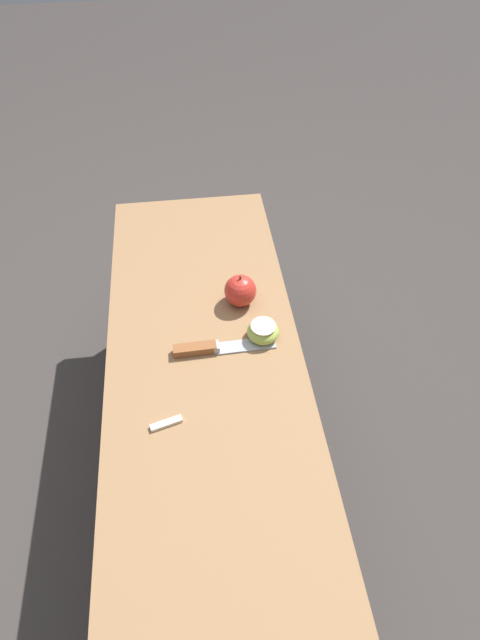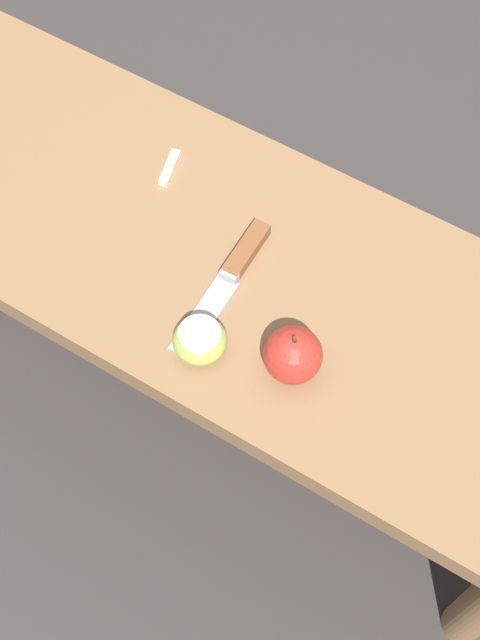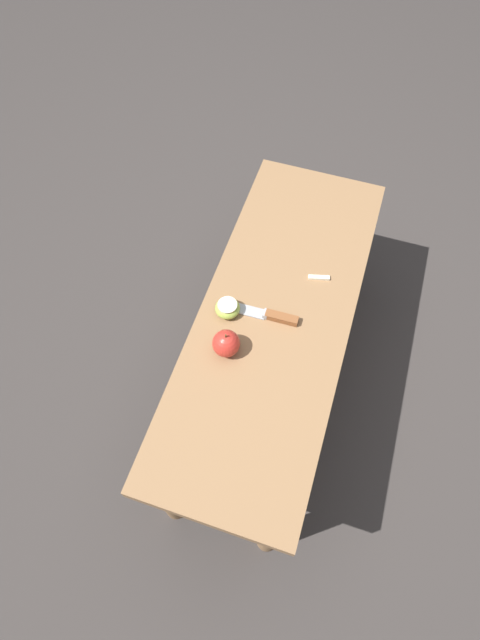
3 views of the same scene
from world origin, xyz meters
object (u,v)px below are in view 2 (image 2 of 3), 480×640
at_px(apple_whole, 293,355).
at_px(apple_cut, 200,340).
at_px(wooden_bench, 231,289).
at_px(knife, 235,269).

relative_size(apple_whole, apple_cut, 1.20).
xyz_separation_m(wooden_bench, apple_whole, (0.15, -0.09, 0.11)).
xyz_separation_m(apple_whole, apple_cut, (-0.11, -0.03, -0.02)).
relative_size(knife, apple_cut, 3.17).
distance_m(knife, apple_whole, 0.16).
distance_m(wooden_bench, knife, 0.08).
height_order(apple_whole, apple_cut, apple_whole).
bearing_deg(wooden_bench, apple_cut, -74.59).
bearing_deg(apple_whole, wooden_bench, 147.48).
xyz_separation_m(knife, apple_cut, (0.02, -0.12, 0.01)).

